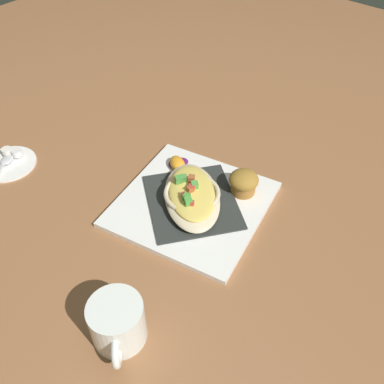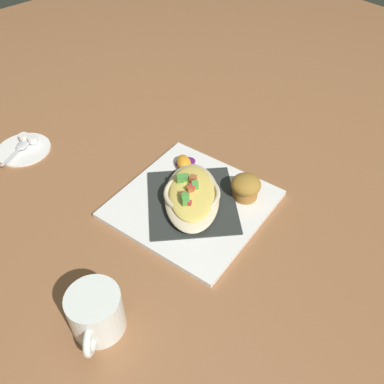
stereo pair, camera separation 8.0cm
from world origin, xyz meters
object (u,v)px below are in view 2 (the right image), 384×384
object	(u,v)px
orange_garnish	(184,163)
gratin_dish	(192,195)
muffin	(246,187)
creamer_cup_0	(33,139)
coffee_mug	(96,314)
spoon	(21,147)
square_plate	(192,204)
creamer_saucer	(23,149)
creamer_cup_1	(24,137)

from	to	relation	value
orange_garnish	gratin_dish	bearing A→B (deg)	-123.68
muffin	creamer_cup_0	bearing A→B (deg)	116.85
gratin_dish	muffin	size ratio (longest dim) A/B	3.60
coffee_mug	creamer_cup_0	distance (m)	0.54
spoon	muffin	bearing A→B (deg)	-59.89
creamer_cup_0	square_plate	bearing A→B (deg)	-70.57
coffee_mug	creamer_cup_0	xyz separation A→B (m)	(0.15, 0.52, -0.02)
square_plate	creamer_saucer	distance (m)	0.45
spoon	creamer_cup_0	distance (m)	0.03
square_plate	orange_garnish	distance (m)	0.12
orange_garnish	coffee_mug	xyz separation A→B (m)	(-0.37, -0.20, 0.02)
square_plate	muffin	world-z (taller)	muffin
creamer_saucer	orange_garnish	bearing A→B (deg)	-52.93
square_plate	creamer_cup_1	bearing A→B (deg)	109.93
muffin	coffee_mug	world-z (taller)	coffee_mug
gratin_dish	creamer_saucer	world-z (taller)	gratin_dish
orange_garnish	creamer_cup_0	distance (m)	0.39
orange_garnish	creamer_cup_1	bearing A→B (deg)	123.19
square_plate	creamer_saucer	size ratio (longest dim) A/B	2.27
muffin	coffee_mug	xyz separation A→B (m)	(-0.40, -0.04, -0.00)
coffee_mug	spoon	distance (m)	0.53
orange_garnish	creamer_cup_1	size ratio (longest dim) A/B	2.84
muffin	square_plate	bearing A→B (deg)	146.91
square_plate	creamer_cup_1	xyz separation A→B (m)	(-0.16, 0.44, 0.01)
muffin	creamer_cup_1	bearing A→B (deg)	116.94
creamer_saucer	creamer_cup_1	world-z (taller)	creamer_cup_1
orange_garnish	creamer_cup_1	distance (m)	0.41
muffin	creamer_cup_1	distance (m)	0.57
orange_garnish	creamer_saucer	size ratio (longest dim) A/B	0.53
spoon	creamer_cup_1	bearing A→B (deg)	50.93
spoon	creamer_cup_1	distance (m)	0.03
creamer_cup_0	creamer_cup_1	distance (m)	0.03
orange_garnish	coffee_mug	world-z (taller)	coffee_mug
coffee_mug	creamer_cup_0	size ratio (longest dim) A/B	4.27
coffee_mug	gratin_dish	bearing A→B (deg)	18.55
gratin_dish	spoon	bearing A→B (deg)	113.55
creamer_cup_0	creamer_cup_1	size ratio (longest dim) A/B	1.00
gratin_dish	orange_garnish	world-z (taller)	gratin_dish
orange_garnish	creamer_cup_1	xyz separation A→B (m)	(-0.23, 0.34, -0.00)
gratin_dish	spoon	size ratio (longest dim) A/B	2.38
gratin_dish	muffin	xyz separation A→B (m)	(0.10, -0.06, 0.01)
square_plate	creamer_cup_1	size ratio (longest dim) A/B	12.27
coffee_mug	creamer_saucer	size ratio (longest dim) A/B	0.79
creamer_saucer	spoon	size ratio (longest dim) A/B	1.36
muffin	coffee_mug	size ratio (longest dim) A/B	0.62
gratin_dish	orange_garnish	distance (m)	0.12
spoon	creamer_saucer	bearing A→B (deg)	28.71
square_plate	orange_garnish	xyz separation A→B (m)	(0.07, 0.10, 0.02)
creamer_saucer	creamer_cup_1	distance (m)	0.03
muffin	orange_garnish	bearing A→B (deg)	101.01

